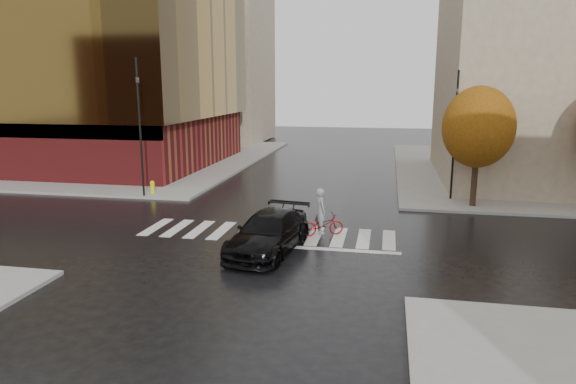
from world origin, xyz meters
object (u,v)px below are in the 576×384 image
Objects in this scene: fire_hydrant at (152,186)px; cyclist at (322,220)px; traffic_light_nw at (139,117)px; traffic_light_ne at (455,127)px; sedan at (269,233)px.

cyclist is at bearing -29.34° from fire_hydrant.
fire_hydrant is at bearing 147.77° from traffic_light_nw.
traffic_light_nw is at bearing 39.27° from cyclist.
traffic_light_ne is at bearing -62.28° from cyclist.
cyclist is 0.27× the size of traffic_light_nw.
traffic_light_ne is at bearing 87.84° from traffic_light_nw.
traffic_light_nw is at bearing 146.86° from sedan.
traffic_light_nw is 10.10× the size of fire_hydrant.
traffic_light_ne is 9.20× the size of fire_hydrant.
traffic_light_ne is (6.49, 8.37, 3.59)m from cyclist.
sedan reaches higher than fire_hydrant.
traffic_light_nw is 4.31m from fire_hydrant.
fire_hydrant is (-9.41, 9.03, -0.21)m from sedan.
fire_hydrant is at bearing 143.95° from sedan.
cyclist reaches higher than sedan.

